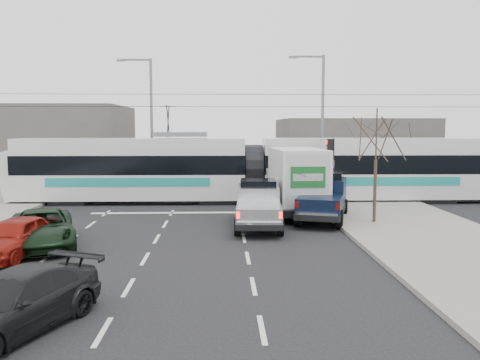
{
  "coord_description": "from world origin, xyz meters",
  "views": [
    {
      "loc": [
        0.85,
        -19.49,
        4.34
      ],
      "look_at": [
        1.72,
        4.71,
        1.8
      ],
      "focal_mm": 38.0,
      "sensor_mm": 36.0,
      "label": 1
    }
  ],
  "objects_px": {
    "green_car": "(42,229)",
    "dark_car": "(13,303)",
    "street_lamp_far": "(149,116)",
    "bare_tree": "(376,139)",
    "box_truck": "(295,182)",
    "traffic_signal": "(331,158)",
    "tram": "(253,168)",
    "red_car": "(15,237)",
    "navy_pickup": "(324,197)",
    "silver_pickup": "(258,204)",
    "street_lamp_near": "(320,115)"
  },
  "relations": [
    {
      "from": "box_truck",
      "to": "green_car",
      "type": "relative_size",
      "value": 1.39
    },
    {
      "from": "bare_tree",
      "to": "street_lamp_far",
      "type": "height_order",
      "value": "street_lamp_far"
    },
    {
      "from": "navy_pickup",
      "to": "silver_pickup",
      "type": "bearing_deg",
      "value": -140.02
    },
    {
      "from": "bare_tree",
      "to": "box_truck",
      "type": "relative_size",
      "value": 0.75
    },
    {
      "from": "street_lamp_near",
      "to": "box_truck",
      "type": "relative_size",
      "value": 1.35
    },
    {
      "from": "green_car",
      "to": "navy_pickup",
      "type": "bearing_deg",
      "value": 4.58
    },
    {
      "from": "bare_tree",
      "to": "traffic_signal",
      "type": "xyz_separation_m",
      "value": [
        -1.13,
        4.0,
        -1.05
      ]
    },
    {
      "from": "street_lamp_far",
      "to": "street_lamp_near",
      "type": "bearing_deg",
      "value": -9.87
    },
    {
      "from": "dark_car",
      "to": "traffic_signal",
      "type": "bearing_deg",
      "value": 80.07
    },
    {
      "from": "red_car",
      "to": "dark_car",
      "type": "distance_m",
      "value": 6.86
    },
    {
      "from": "red_car",
      "to": "tram",
      "type": "bearing_deg",
      "value": 63.21
    },
    {
      "from": "navy_pickup",
      "to": "green_car",
      "type": "distance_m",
      "value": 12.34
    },
    {
      "from": "street_lamp_far",
      "to": "box_truck",
      "type": "relative_size",
      "value": 1.35
    },
    {
      "from": "street_lamp_near",
      "to": "silver_pickup",
      "type": "height_order",
      "value": "street_lamp_near"
    },
    {
      "from": "green_car",
      "to": "dark_car",
      "type": "relative_size",
      "value": 1.09
    },
    {
      "from": "tram",
      "to": "silver_pickup",
      "type": "relative_size",
      "value": 4.87
    },
    {
      "from": "traffic_signal",
      "to": "street_lamp_near",
      "type": "distance_m",
      "value": 7.91
    },
    {
      "from": "traffic_signal",
      "to": "street_lamp_near",
      "type": "xyz_separation_m",
      "value": [
        0.84,
        7.5,
        2.37
      ]
    },
    {
      "from": "red_car",
      "to": "box_truck",
      "type": "bearing_deg",
      "value": 46.19
    },
    {
      "from": "street_lamp_far",
      "to": "box_truck",
      "type": "bearing_deg",
      "value": -50.18
    },
    {
      "from": "tram",
      "to": "green_car",
      "type": "distance_m",
      "value": 13.68
    },
    {
      "from": "bare_tree",
      "to": "silver_pickup",
      "type": "relative_size",
      "value": 0.9
    },
    {
      "from": "bare_tree",
      "to": "navy_pickup",
      "type": "xyz_separation_m",
      "value": [
        -2.0,
        1.33,
        -2.71
      ]
    },
    {
      "from": "traffic_signal",
      "to": "tram",
      "type": "relative_size",
      "value": 0.13
    },
    {
      "from": "bare_tree",
      "to": "green_car",
      "type": "xyz_separation_m",
      "value": [
        -13.29,
        -3.62,
        -3.13
      ]
    },
    {
      "from": "navy_pickup",
      "to": "street_lamp_near",
      "type": "bearing_deg",
      "value": 97.58
    },
    {
      "from": "tram",
      "to": "dark_car",
      "type": "relative_size",
      "value": 6.11
    },
    {
      "from": "bare_tree",
      "to": "street_lamp_far",
      "type": "distance_m",
      "value": 17.97
    },
    {
      "from": "silver_pickup",
      "to": "box_truck",
      "type": "xyz_separation_m",
      "value": [
        2.07,
        3.06,
        0.64
      ]
    },
    {
      "from": "street_lamp_near",
      "to": "green_car",
      "type": "bearing_deg",
      "value": -130.7
    },
    {
      "from": "bare_tree",
      "to": "green_car",
      "type": "relative_size",
      "value": 1.04
    },
    {
      "from": "bare_tree",
      "to": "dark_car",
      "type": "height_order",
      "value": "bare_tree"
    },
    {
      "from": "street_lamp_far",
      "to": "navy_pickup",
      "type": "xyz_separation_m",
      "value": [
        9.78,
        -12.17,
        -4.03
      ]
    },
    {
      "from": "silver_pickup",
      "to": "green_car",
      "type": "relative_size",
      "value": 1.15
    },
    {
      "from": "dark_car",
      "to": "street_lamp_far",
      "type": "bearing_deg",
      "value": 114.53
    },
    {
      "from": "silver_pickup",
      "to": "dark_car",
      "type": "bearing_deg",
      "value": -114.35
    },
    {
      "from": "bare_tree",
      "to": "dark_car",
      "type": "bearing_deg",
      "value": -134.33
    },
    {
      "from": "traffic_signal",
      "to": "red_car",
      "type": "distance_m",
      "value": 15.62
    },
    {
      "from": "bare_tree",
      "to": "tram",
      "type": "height_order",
      "value": "tram"
    },
    {
      "from": "box_truck",
      "to": "dark_car",
      "type": "bearing_deg",
      "value": -122.26
    },
    {
      "from": "traffic_signal",
      "to": "box_truck",
      "type": "height_order",
      "value": "traffic_signal"
    },
    {
      "from": "street_lamp_far",
      "to": "green_car",
      "type": "distance_m",
      "value": 17.75
    },
    {
      "from": "navy_pickup",
      "to": "dark_car",
      "type": "relative_size",
      "value": 1.26
    },
    {
      "from": "bare_tree",
      "to": "silver_pickup",
      "type": "bearing_deg",
      "value": 179.94
    },
    {
      "from": "box_truck",
      "to": "red_car",
      "type": "bearing_deg",
      "value": -145.66
    },
    {
      "from": "street_lamp_far",
      "to": "box_truck",
      "type": "height_order",
      "value": "street_lamp_far"
    },
    {
      "from": "street_lamp_far",
      "to": "silver_pickup",
      "type": "distance_m",
      "value": 15.59
    },
    {
      "from": "street_lamp_near",
      "to": "navy_pickup",
      "type": "relative_size",
      "value": 1.63
    },
    {
      "from": "navy_pickup",
      "to": "red_car",
      "type": "height_order",
      "value": "navy_pickup"
    },
    {
      "from": "street_lamp_near",
      "to": "silver_pickup",
      "type": "distance_m",
      "value": 13.15
    }
  ]
}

